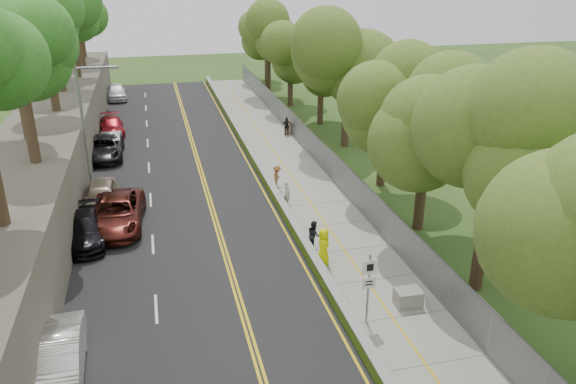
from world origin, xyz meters
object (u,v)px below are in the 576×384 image
Objects in this scene: painter_0 at (323,246)px; person_far at (287,126)px; streetlight at (87,122)px; signpost at (369,281)px; car_2 at (117,213)px; concrete_block at (408,298)px; construction_barrel at (287,129)px; car_1 at (56,362)px.

person_far is at bearing 5.10° from painter_0.
signpost is (11.51, -17.02, -2.68)m from streetlight.
signpost reaches higher than car_2.
concrete_block is at bearing -135.77° from painter_0.
painter_0 is (-2.45, 4.24, 0.56)m from concrete_block.
painter_0 reaches higher than person_far.
concrete_block is at bearing -92.42° from construction_barrel.
signpost is at bearing 1.00° from car_1.
signpost reaches higher than painter_0.
car_2 is 3.22× the size of painter_0.
signpost is 5.08m from painter_0.
streetlight reaches higher than signpost.
streetlight is 21.67m from concrete_block.
car_1 is at bearing 130.67° from painter_0.
concrete_block is (13.66, -16.28, -4.23)m from streetlight.
car_2 is at bearing -131.31° from construction_barrel.
painter_0 is 1.20× the size of person_far.
person_far reaches higher than concrete_block.
concrete_block is 0.71× the size of person_far.
painter_0 is at bearing -30.25° from car_2.
person_far is at bearing 87.77° from concrete_block.
concrete_block is at bearing 84.59° from person_far.
concrete_block is (2.15, 0.73, -1.55)m from signpost.
person_far is (1.00, 25.71, 0.41)m from concrete_block.
concrete_block is 25.73m from person_far.
construction_barrel is 20.15m from car_2.
painter_0 is (11.21, -12.04, -3.66)m from streetlight.
signpost is 0.52× the size of car_2.
car_2 is at bearing 80.31° from car_1.
car_2 is at bearing 130.88° from signpost.
person_far is (14.80, 27.10, -0.04)m from car_1.
painter_0 reaches higher than construction_barrel.
concrete_block is 13.88m from car_1.
streetlight reaches higher than concrete_block.
signpost is at bearing -96.93° from construction_barrel.
streetlight is 4.32× the size of painter_0.
streetlight is 18.08m from car_1.
construction_barrel is 26.03m from concrete_block.
signpost reaches higher than construction_barrel.
car_1 is (-13.80, -1.40, 0.45)m from concrete_block.
person_far is at bearing -108.12° from construction_barrel.
streetlight reaches higher than person_far.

